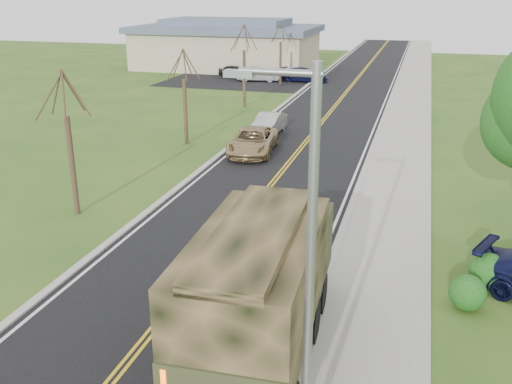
% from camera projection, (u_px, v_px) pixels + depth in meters
% --- Properties ---
extents(road, '(8.00, 120.00, 0.01)m').
position_uv_depth(road, '(342.00, 98.00, 49.59)').
color(road, black).
rests_on(road, ground).
extents(curb_right, '(0.30, 120.00, 0.12)m').
position_uv_depth(curb_right, '(390.00, 100.00, 48.49)').
color(curb_right, '#9E998E').
rests_on(curb_right, ground).
extents(sidewalk_right, '(3.20, 120.00, 0.10)m').
position_uv_depth(sidewalk_right, '(411.00, 101.00, 48.03)').
color(sidewalk_right, '#9E998E').
rests_on(sidewalk_right, ground).
extents(curb_left, '(0.30, 120.00, 0.10)m').
position_uv_depth(curb_left, '(295.00, 95.00, 50.67)').
color(curb_left, '#9E998E').
rests_on(curb_left, ground).
extents(street_light, '(1.65, 0.22, 8.00)m').
position_uv_depth(street_light, '(305.00, 263.00, 10.21)').
color(street_light, gray).
rests_on(street_light, ground).
extents(bare_tree_a, '(1.93, 2.26, 6.08)m').
position_uv_depth(bare_tree_a, '(71.00, 154.00, 23.43)').
color(bare_tree_a, '#38281C').
rests_on(bare_tree_a, ground).
extents(bare_tree_b, '(1.83, 2.14, 5.73)m').
position_uv_depth(bare_tree_b, '(185.00, 104.00, 34.33)').
color(bare_tree_b, '#38281C').
rests_on(bare_tree_b, ground).
extents(bare_tree_c, '(2.04, 2.39, 6.42)m').
position_uv_depth(bare_tree_c, '(244.00, 72.00, 45.07)').
color(bare_tree_c, '#38281C').
rests_on(bare_tree_c, ground).
extents(bare_tree_d, '(1.88, 2.20, 5.91)m').
position_uv_depth(bare_tree_d, '(280.00, 58.00, 55.99)').
color(bare_tree_d, '#38281C').
rests_on(bare_tree_d, ground).
extents(commercial_building, '(25.50, 21.50, 5.65)m').
position_uv_depth(commercial_building, '(227.00, 45.00, 67.31)').
color(commercial_building, tan).
rests_on(commercial_building, ground).
extents(military_truck, '(3.02, 7.88, 3.87)m').
position_uv_depth(military_truck, '(262.00, 278.00, 14.29)').
color(military_truck, black).
rests_on(military_truck, ground).
extents(suv_champagne, '(2.88, 5.37, 1.43)m').
position_uv_depth(suv_champagne, '(253.00, 141.00, 32.89)').
color(suv_champagne, tan).
rests_on(suv_champagne, ground).
extents(sedan_silver, '(1.62, 4.16, 1.35)m').
position_uv_depth(sedan_silver, '(268.00, 124.00, 37.17)').
color(sedan_silver, '#B1B1B6').
rests_on(sedan_silver, ground).
extents(lot_car_dark, '(4.25, 3.07, 1.34)m').
position_uv_depth(lot_car_dark, '(235.00, 72.00, 60.18)').
color(lot_car_dark, black).
rests_on(lot_car_dark, ground).
extents(lot_car_silver, '(4.60, 2.45, 1.44)m').
position_uv_depth(lot_car_silver, '(258.00, 74.00, 58.21)').
color(lot_car_silver, '#B8B9BD').
rests_on(lot_car_silver, ground).
extents(lot_car_navy, '(5.03, 2.54, 1.40)m').
position_uv_depth(lot_car_navy, '(304.00, 75.00, 57.89)').
color(lot_car_navy, '#10123E').
rests_on(lot_car_navy, ground).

